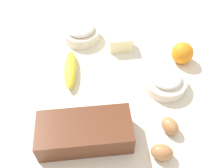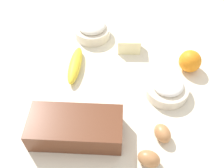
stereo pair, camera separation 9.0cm
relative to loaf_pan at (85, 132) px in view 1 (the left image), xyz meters
The scene contains 9 objects.
ground_plane 0.21m from the loaf_pan, 117.06° to the right, with size 2.40×2.40×0.02m, color silver.
loaf_pan is the anchor object (origin of this frame).
flour_bowl 0.48m from the loaf_pan, 87.90° to the right, with size 0.15×0.15×0.07m.
sugar_bowl 0.34m from the loaf_pan, 146.07° to the right, with size 0.15×0.15×0.07m.
banana 0.29m from the loaf_pan, 78.70° to the right, with size 0.19×0.04×0.04m, color yellow.
orange_fruit 0.49m from the loaf_pan, 139.50° to the right, with size 0.08×0.08×0.08m, color orange.
butter_block 0.43m from the loaf_pan, 109.07° to the right, with size 0.09×0.06×0.06m, color #F4EDB2.
egg_near_butter 0.23m from the loaf_pan, 162.26° to the left, with size 0.05×0.05×0.07m, color #AF7647.
egg_beside_bowl 0.26m from the loaf_pan, behind, with size 0.05×0.05×0.06m, color #B87D4B.
Camera 1 is at (0.04, 0.57, 0.73)m, focal length 41.86 mm.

